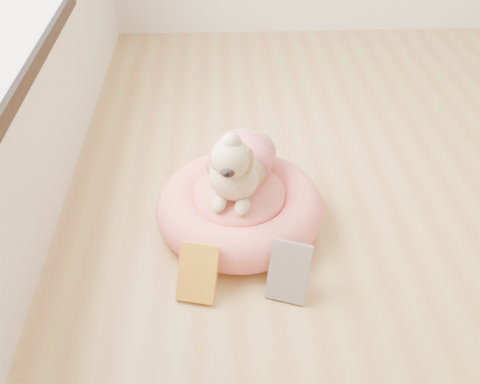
{
  "coord_description": "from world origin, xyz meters",
  "views": [
    {
      "loc": [
        -1.3,
        -1.44,
        1.52
      ],
      "look_at": [
        -1.23,
        0.17,
        0.21
      ],
      "focal_mm": 40.0,
      "sensor_mm": 36.0,
      "label": 1
    }
  ],
  "objects_px": {
    "dog": "(238,152)",
    "book_white": "(289,272)",
    "book_yellow": "(198,273)",
    "pet_bed": "(239,208)"
  },
  "relations": [
    {
      "from": "dog",
      "to": "book_white",
      "type": "relative_size",
      "value": 2.05
    },
    {
      "from": "dog",
      "to": "book_yellow",
      "type": "distance_m",
      "value": 0.49
    },
    {
      "from": "book_yellow",
      "to": "book_white",
      "type": "bearing_deg",
      "value": 10.09
    },
    {
      "from": "book_yellow",
      "to": "dog",
      "type": "bearing_deg",
      "value": 81.11
    },
    {
      "from": "pet_bed",
      "to": "book_yellow",
      "type": "height_order",
      "value": "book_yellow"
    },
    {
      "from": "dog",
      "to": "book_yellow",
      "type": "relative_size",
      "value": 2.15
    },
    {
      "from": "pet_bed",
      "to": "dog",
      "type": "height_order",
      "value": "dog"
    },
    {
      "from": "pet_bed",
      "to": "book_white",
      "type": "height_order",
      "value": "book_white"
    },
    {
      "from": "pet_bed",
      "to": "dog",
      "type": "relative_size",
      "value": 1.51
    },
    {
      "from": "pet_bed",
      "to": "book_white",
      "type": "distance_m",
      "value": 0.41
    }
  ]
}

